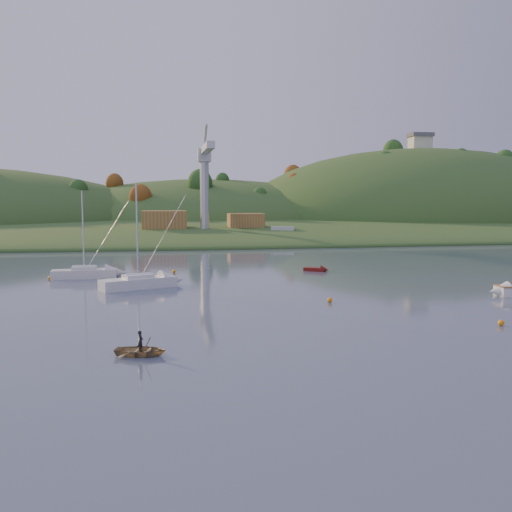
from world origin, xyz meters
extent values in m
plane|color=#333B55|center=(0.00, 0.00, 0.00)|extent=(500.00, 500.00, 0.00)
cube|color=#26471C|center=(0.00, 230.00, 0.00)|extent=(620.00, 220.00, 1.50)
ellipsoid|color=#26471C|center=(0.00, 165.00, 0.00)|extent=(640.00, 150.00, 7.00)
ellipsoid|color=#26471C|center=(10.00, 210.00, 0.00)|extent=(140.00, 120.00, 36.00)
ellipsoid|color=#26471C|center=(95.00, 195.00, 0.00)|extent=(150.00, 130.00, 60.00)
cube|color=beige|center=(95.00, 195.00, 32.50)|extent=(8.00, 6.00, 5.00)
cube|color=#595960|center=(95.00, 195.00, 35.70)|extent=(9.00, 7.00, 1.50)
cube|color=slate|center=(5.00, 122.00, 1.20)|extent=(42.00, 16.00, 2.40)
cube|color=olive|center=(-8.00, 123.00, 4.80)|extent=(11.00, 8.00, 4.80)
cube|color=olive|center=(13.00, 124.00, 4.40)|extent=(9.00, 7.00, 4.00)
cylinder|color=#B7B7BC|center=(2.00, 120.00, 11.40)|extent=(2.20, 2.20, 18.00)
cube|color=#B7B7BC|center=(2.00, 120.00, 20.90)|extent=(3.20, 3.20, 3.20)
cube|color=#B7B7BC|center=(2.00, 111.00, 21.90)|extent=(1.80, 18.00, 1.60)
cube|color=#B7B7BC|center=(2.00, 125.00, 21.90)|extent=(1.80, 10.00, 1.60)
cone|color=silver|center=(25.59, 31.50, 0.51)|extent=(2.11, 2.16, 2.06)
cube|color=white|center=(-11.99, 43.35, 0.59)|extent=(8.91, 5.84, 1.18)
cube|color=white|center=(-11.99, 43.35, 1.23)|extent=(3.73, 3.08, 0.75)
cylinder|color=silver|center=(-11.99, 43.35, 6.56)|extent=(0.18, 0.18, 10.76)
cylinder|color=silver|center=(-11.99, 43.35, 1.48)|extent=(3.20, 1.50, 0.12)
cylinder|color=white|center=(-11.99, 43.35, 1.58)|extent=(2.90, 1.55, 0.36)
cube|color=silver|center=(-19.13, 53.16, 0.56)|extent=(8.20, 2.78, 1.11)
cube|color=silver|center=(-19.13, 53.16, 1.16)|extent=(3.11, 1.95, 0.71)
cylinder|color=silver|center=(-19.13, 53.16, 6.18)|extent=(0.18, 0.18, 10.13)
cylinder|color=silver|center=(-19.13, 53.16, 1.41)|extent=(3.24, 0.26, 0.12)
cylinder|color=silver|center=(-19.13, 53.16, 1.51)|extent=(2.85, 0.48, 0.36)
imported|color=#9E8457|center=(-10.92, 14.61, 0.35)|extent=(3.82, 3.12, 0.70)
imported|color=black|center=(-10.92, 14.61, 0.71)|extent=(0.45, 0.58, 1.42)
cube|color=#5D110D|center=(12.18, 55.01, 0.25)|extent=(3.19, 2.58, 0.50)
cone|color=#5D110D|center=(13.47, 54.23, 0.25)|extent=(1.52, 1.57, 1.20)
cube|color=slate|center=(20.71, 114.34, 0.85)|extent=(14.08, 8.12, 1.71)
cube|color=#B7B7BC|center=(20.71, 114.34, 2.28)|extent=(6.25, 4.27, 2.28)
sphere|color=orange|center=(17.54, 18.59, 0.25)|extent=(0.50, 0.50, 0.50)
sphere|color=orange|center=(6.98, 30.97, 0.25)|extent=(0.50, 0.50, 0.50)
sphere|color=orange|center=(-23.23, 52.19, 0.25)|extent=(0.50, 0.50, 0.50)
sphere|color=orange|center=(-7.56, 56.02, 0.25)|extent=(0.50, 0.50, 0.50)
camera|label=1|loc=(-9.71, -22.58, 10.23)|focal=40.00mm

